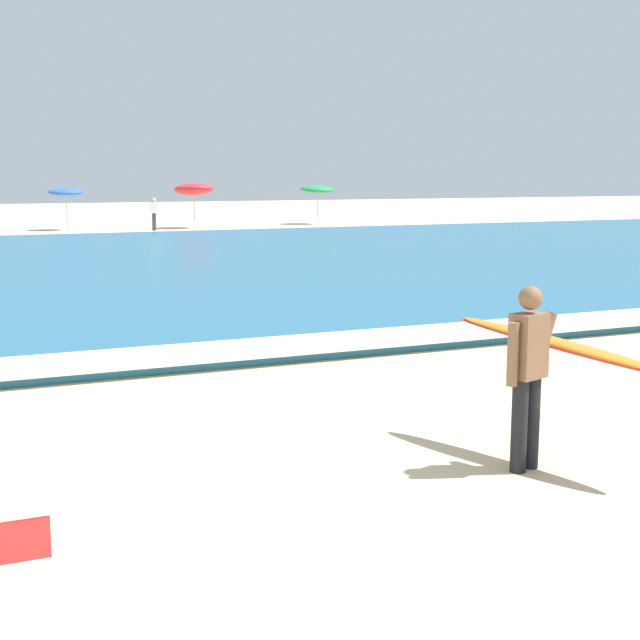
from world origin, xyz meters
name	(u,v)px	position (x,y,z in m)	size (l,w,h in m)	color
ground_plane	(220,577)	(0.00, 0.00, 0.00)	(160.00, 160.00, 0.00)	beige
sea	(8,271)	(0.00, 20.21, 0.07)	(120.00, 28.00, 0.14)	#1E6084
surf_foam	(77,363)	(0.00, 6.81, 0.15)	(120.00, 1.52, 0.01)	white
surfer_with_board	(543,359)	(3.48, 1.09, 1.03)	(1.26, 2.45, 1.73)	black
beach_umbrella_2	(66,192)	(4.06, 39.02, 1.84)	(1.71, 1.72, 2.07)	beige
beach_umbrella_3	(194,189)	(10.21, 38.16, 1.96)	(1.97, 2.01, 2.33)	beige
beach_umbrella_4	(317,189)	(17.40, 39.11, 1.90)	(1.88, 1.90, 2.18)	beige
beachgoer_near_row_mid	(154,213)	(7.92, 37.11, 0.84)	(0.32, 0.20, 1.58)	#383842
cooler_box	(14,529)	(-1.26, 0.96, 0.19)	(0.49, 0.35, 0.37)	red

